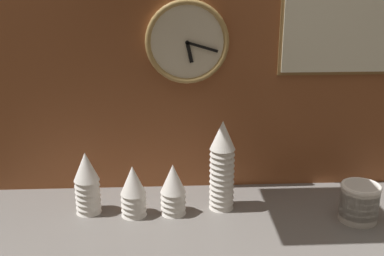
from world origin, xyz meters
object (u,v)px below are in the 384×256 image
object	(u,v)px
cup_stack_left	(87,183)
cup_stack_center_right	(222,165)
bowl_stack_far_right	(359,201)
cup_stack_center_left	(133,191)
cup_stack_center	(173,189)
wall_clock	(187,42)

from	to	relation	value
cup_stack_left	cup_stack_center_right	bearing A→B (deg)	1.13
bowl_stack_far_right	cup_stack_center_right	bearing A→B (deg)	166.29
cup_stack_center_right	cup_stack_center_left	size ratio (longest dim) A/B	1.78
cup_stack_center	bowl_stack_far_right	distance (m)	0.63
cup_stack_center_right	wall_clock	xyz separation A→B (m)	(-0.11, 0.17, 0.40)
cup_stack_center	wall_clock	xyz separation A→B (m)	(0.06, 0.20, 0.47)
cup_stack_center	cup_stack_center_left	bearing A→B (deg)	-177.32
cup_stack_left	wall_clock	distance (m)	0.60
cup_stack_left	cup_stack_center_left	bearing A→B (deg)	-10.44
cup_stack_center_right	cup_stack_center_left	distance (m)	0.32
cup_stack_center_right	wall_clock	world-z (taller)	wall_clock
cup_stack_center_left	bowl_stack_far_right	world-z (taller)	cup_stack_center_left
cup_stack_center_right	bowl_stack_far_right	distance (m)	0.47
cup_stack_center_right	cup_stack_center_left	world-z (taller)	cup_stack_center_right
cup_stack_left	cup_stack_center	world-z (taller)	cup_stack_left
bowl_stack_far_right	wall_clock	xyz separation A→B (m)	(-0.56, 0.28, 0.49)
cup_stack_center_left	cup_stack_left	xyz separation A→B (m)	(-0.16, 0.03, 0.02)
bowl_stack_far_right	wall_clock	world-z (taller)	wall_clock
cup_stack_center_right	cup_stack_center	bearing A→B (deg)	-169.34
cup_stack_center_right	cup_stack_left	distance (m)	0.47
cup_stack_center	bowl_stack_far_right	xyz separation A→B (m)	(0.62, -0.08, -0.02)
cup_stack_center_left	cup_stack_center	distance (m)	0.14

